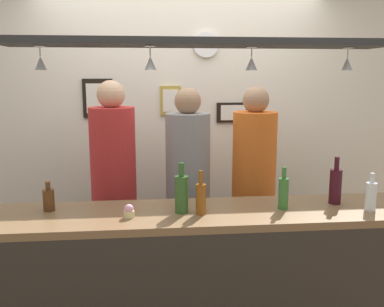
% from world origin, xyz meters
% --- Properties ---
extents(back_wall, '(4.40, 0.06, 2.60)m').
position_xyz_m(back_wall, '(0.00, 1.10, 1.30)').
color(back_wall, silver).
rests_on(back_wall, ground_plane).
extents(bar_counter, '(2.70, 0.55, 1.00)m').
position_xyz_m(bar_counter, '(0.00, -0.50, 0.68)').
color(bar_counter, brown).
rests_on(bar_counter, ground_plane).
extents(overhead_glass_rack, '(2.20, 0.36, 0.04)m').
position_xyz_m(overhead_glass_rack, '(0.00, -0.30, 1.98)').
color(overhead_glass_rack, black).
extents(hanging_wineglass_far_left, '(0.07, 0.07, 0.13)m').
position_xyz_m(hanging_wineglass_far_left, '(-0.89, -0.29, 1.87)').
color(hanging_wineglass_far_left, silver).
rests_on(hanging_wineglass_far_left, overhead_glass_rack).
extents(hanging_wineglass_left, '(0.07, 0.07, 0.13)m').
position_xyz_m(hanging_wineglass_left, '(-0.28, -0.36, 1.87)').
color(hanging_wineglass_left, silver).
rests_on(hanging_wineglass_left, overhead_glass_rack).
extents(hanging_wineglass_center_left, '(0.07, 0.07, 0.13)m').
position_xyz_m(hanging_wineglass_center_left, '(0.30, -0.33, 1.87)').
color(hanging_wineglass_center_left, silver).
rests_on(hanging_wineglass_center_left, overhead_glass_rack).
extents(hanging_wineglass_center, '(0.07, 0.07, 0.13)m').
position_xyz_m(hanging_wineglass_center, '(0.88, -0.32, 1.87)').
color(hanging_wineglass_center, silver).
rests_on(hanging_wineglass_center, overhead_glass_rack).
extents(person_left_red_shirt, '(0.34, 0.34, 1.76)m').
position_xyz_m(person_left_red_shirt, '(-0.56, 0.40, 1.07)').
color(person_left_red_shirt, '#2D334C').
rests_on(person_left_red_shirt, ground_plane).
extents(person_middle_grey_shirt, '(0.34, 0.34, 1.71)m').
position_xyz_m(person_middle_grey_shirt, '(-0.00, 0.40, 1.03)').
color(person_middle_grey_shirt, '#2D334C').
rests_on(person_middle_grey_shirt, ground_plane).
extents(person_right_orange_shirt, '(0.34, 0.34, 1.71)m').
position_xyz_m(person_right_orange_shirt, '(0.52, 0.40, 1.04)').
color(person_right_orange_shirt, '#2D334C').
rests_on(person_right_orange_shirt, ground_plane).
extents(bottle_beer_amber_tall, '(0.06, 0.06, 0.26)m').
position_xyz_m(bottle_beer_amber_tall, '(0.00, -0.41, 1.10)').
color(bottle_beer_amber_tall, brown).
rests_on(bottle_beer_amber_tall, bar_counter).
extents(bottle_beer_brown_stubby, '(0.07, 0.07, 0.18)m').
position_xyz_m(bottle_beer_brown_stubby, '(-0.90, -0.25, 1.07)').
color(bottle_beer_brown_stubby, '#512D14').
rests_on(bottle_beer_brown_stubby, bar_counter).
extents(bottle_beer_green_import, '(0.06, 0.06, 0.26)m').
position_xyz_m(bottle_beer_green_import, '(0.51, -0.36, 1.10)').
color(bottle_beer_green_import, '#336B2D').
rests_on(bottle_beer_green_import, bar_counter).
extents(bottle_wine_dark_red, '(0.08, 0.08, 0.30)m').
position_xyz_m(bottle_wine_dark_red, '(0.87, -0.29, 1.12)').
color(bottle_wine_dark_red, '#380F19').
rests_on(bottle_wine_dark_red, bar_counter).
extents(bottle_champagne_green, '(0.08, 0.08, 0.30)m').
position_xyz_m(bottle_champagne_green, '(-0.11, -0.37, 1.12)').
color(bottle_champagne_green, '#2D5623').
rests_on(bottle_champagne_green, bar_counter).
extents(bottle_soda_clear, '(0.06, 0.06, 0.23)m').
position_xyz_m(bottle_soda_clear, '(1.02, -0.44, 1.09)').
color(bottle_soda_clear, silver).
rests_on(bottle_soda_clear, bar_counter).
extents(cupcake, '(0.06, 0.06, 0.08)m').
position_xyz_m(cupcake, '(-0.42, -0.43, 1.03)').
color(cupcake, beige).
rests_on(cupcake, bar_counter).
extents(picture_frame_caricature, '(0.26, 0.02, 0.34)m').
position_xyz_m(picture_frame_caricature, '(-0.73, 1.06, 1.60)').
color(picture_frame_caricature, black).
rests_on(picture_frame_caricature, back_wall).
extents(picture_frame_lower_pair, '(0.30, 0.02, 0.18)m').
position_xyz_m(picture_frame_lower_pair, '(0.47, 1.06, 1.46)').
color(picture_frame_lower_pair, black).
rests_on(picture_frame_lower_pair, back_wall).
extents(picture_frame_crest, '(0.18, 0.02, 0.26)m').
position_xyz_m(picture_frame_crest, '(-0.09, 1.06, 1.57)').
color(picture_frame_crest, '#B29338').
rests_on(picture_frame_crest, back_wall).
extents(wall_clock, '(0.22, 0.03, 0.22)m').
position_xyz_m(wall_clock, '(0.22, 1.05, 2.06)').
color(wall_clock, white).
rests_on(wall_clock, back_wall).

